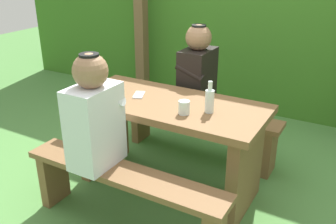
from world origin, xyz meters
TOP-DOWN VIEW (x-y plane):
  - ground_plane at (0.00, 0.00)m, footprint 12.00×12.00m
  - hedge_backdrop at (0.00, 2.13)m, footprint 6.40×0.74m
  - pergola_post_left at (-1.23, 1.54)m, footprint 0.12×0.12m
  - picnic_table at (0.00, 0.00)m, footprint 1.40×0.64m
  - bench_near at (0.00, -0.56)m, footprint 1.40×0.24m
  - bench_far at (0.00, 0.56)m, footprint 1.40×0.24m
  - person_white_shirt at (-0.20, -0.56)m, footprint 0.25×0.35m
  - person_black_coat at (-0.04, 0.56)m, footprint 0.25×0.35m
  - drinking_glass at (0.20, -0.14)m, footprint 0.08×0.08m
  - bottle_left at (0.33, -0.03)m, footprint 0.06×0.06m
  - cell_phone at (-0.25, 0.00)m, footprint 0.12×0.16m

SIDE VIEW (x-z plane):
  - ground_plane at x=0.00m, z-range 0.00..0.00m
  - bench_near at x=0.00m, z-range 0.10..0.53m
  - bench_far at x=0.00m, z-range 0.10..0.53m
  - picnic_table at x=0.00m, z-range 0.13..0.83m
  - cell_phone at x=-0.25m, z-range 0.70..0.71m
  - drinking_glass at x=0.20m, z-range 0.70..0.79m
  - person_white_shirt at x=-0.20m, z-range 0.41..1.13m
  - person_black_coat at x=-0.04m, z-range 0.41..1.13m
  - bottle_left at x=0.33m, z-range 0.68..0.90m
  - hedge_backdrop at x=0.00m, z-range 0.00..2.21m
  - pergola_post_left at x=-1.23m, z-range 0.00..2.24m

